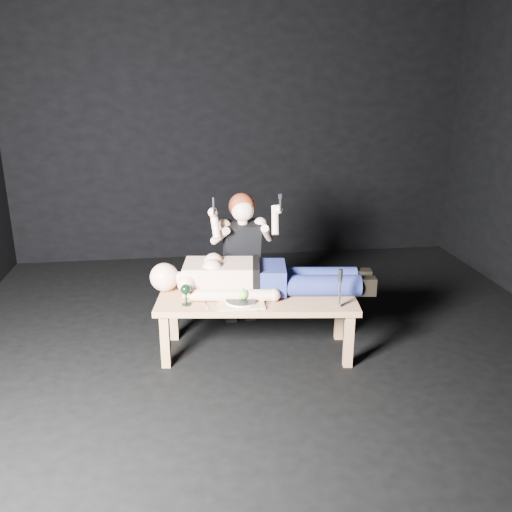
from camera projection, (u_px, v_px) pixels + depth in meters
name	position (u px, v px, depth m)	size (l,w,h in m)	color
ground	(272.00, 358.00, 4.01)	(5.00, 5.00, 0.00)	black
back_wall	(237.00, 124.00, 5.89)	(5.00, 5.00, 0.00)	black
table	(257.00, 325.00, 4.04)	(1.45, 0.54, 0.45)	#AB7950
lying_man	(263.00, 274.00, 4.03)	(1.52, 0.46, 0.28)	#D9AD8C
kneeling_woman	(240.00, 257.00, 4.44)	(0.62, 0.69, 1.16)	black
serving_tray	(241.00, 303.00, 3.83)	(0.32, 0.23, 0.02)	tan
plate	(241.00, 301.00, 3.83)	(0.22, 0.22, 0.02)	white
apple	(243.00, 294.00, 3.82)	(0.07, 0.07, 0.07)	#48962F
goblet	(186.00, 295.00, 3.80)	(0.08, 0.08, 0.16)	black
fork_flat	(206.00, 306.00, 3.80)	(0.01, 0.15, 0.01)	#B2B2B7
knife_flat	(258.00, 306.00, 3.80)	(0.01, 0.15, 0.01)	#B2B2B7
spoon_flat	(261.00, 301.00, 3.88)	(0.01, 0.15, 0.01)	#B2B2B7
carving_knife	(340.00, 288.00, 3.75)	(0.04, 0.04, 0.28)	#B2B2B7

